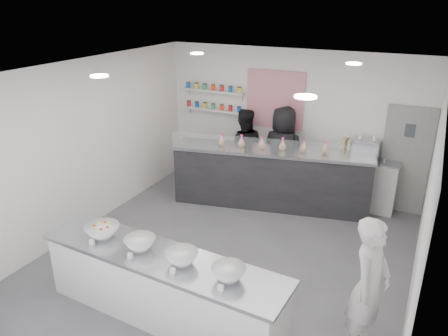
# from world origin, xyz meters

# --- Properties ---
(floor) EXTENTS (6.00, 6.00, 0.00)m
(floor) POSITION_xyz_m (0.00, 0.00, 0.00)
(floor) COLOR #515156
(floor) RESTS_ON ground
(ceiling) EXTENTS (6.00, 6.00, 0.00)m
(ceiling) POSITION_xyz_m (0.00, 0.00, 3.00)
(ceiling) COLOR white
(ceiling) RESTS_ON floor
(back_wall) EXTENTS (5.50, 0.00, 5.50)m
(back_wall) POSITION_xyz_m (0.00, 3.00, 1.50)
(back_wall) COLOR white
(back_wall) RESTS_ON floor
(left_wall) EXTENTS (0.00, 6.00, 6.00)m
(left_wall) POSITION_xyz_m (-2.75, 0.00, 1.50)
(left_wall) COLOR white
(left_wall) RESTS_ON floor
(right_wall) EXTENTS (0.00, 6.00, 6.00)m
(right_wall) POSITION_xyz_m (2.75, 0.00, 1.50)
(right_wall) COLOR white
(right_wall) RESTS_ON floor
(back_door) EXTENTS (0.88, 0.04, 2.10)m
(back_door) POSITION_xyz_m (2.30, 2.97, 1.05)
(back_door) COLOR gray
(back_door) RESTS_ON floor
(pattern_panel) EXTENTS (1.25, 0.03, 1.20)m
(pattern_panel) POSITION_xyz_m (-0.35, 2.98, 1.95)
(pattern_panel) COLOR #C82046
(pattern_panel) RESTS_ON back_wall
(jar_shelf_lower) EXTENTS (1.45, 0.22, 0.04)m
(jar_shelf_lower) POSITION_xyz_m (-1.75, 2.90, 1.60)
(jar_shelf_lower) COLOR silver
(jar_shelf_lower) RESTS_ON back_wall
(jar_shelf_upper) EXTENTS (1.45, 0.22, 0.04)m
(jar_shelf_upper) POSITION_xyz_m (-1.75, 2.90, 2.02)
(jar_shelf_upper) COLOR silver
(jar_shelf_upper) RESTS_ON back_wall
(preserve_jars) EXTENTS (1.45, 0.10, 0.56)m
(preserve_jars) POSITION_xyz_m (-1.75, 2.88, 1.88)
(preserve_jars) COLOR red
(preserve_jars) RESTS_ON jar_shelf_lower
(downlight_0) EXTENTS (0.24, 0.24, 0.02)m
(downlight_0) POSITION_xyz_m (-1.40, -1.00, 2.98)
(downlight_0) COLOR white
(downlight_0) RESTS_ON ceiling
(downlight_1) EXTENTS (0.24, 0.24, 0.02)m
(downlight_1) POSITION_xyz_m (1.40, -1.00, 2.98)
(downlight_1) COLOR white
(downlight_1) RESTS_ON ceiling
(downlight_2) EXTENTS (0.24, 0.24, 0.02)m
(downlight_2) POSITION_xyz_m (-1.40, 1.60, 2.98)
(downlight_2) COLOR white
(downlight_2) RESTS_ON ceiling
(downlight_3) EXTENTS (0.24, 0.24, 0.02)m
(downlight_3) POSITION_xyz_m (1.40, 1.60, 2.98)
(downlight_3) COLOR white
(downlight_3) RESTS_ON ceiling
(prep_counter) EXTENTS (3.44, 0.95, 0.93)m
(prep_counter) POSITION_xyz_m (-0.14, -1.63, 0.46)
(prep_counter) COLOR silver
(prep_counter) RESTS_ON floor
(back_bar) EXTENTS (3.91, 1.53, 1.19)m
(back_bar) POSITION_xyz_m (-0.05, 2.06, 0.60)
(back_bar) COLOR black
(back_bar) RESTS_ON floor
(sneeze_guard) EXTENTS (3.71, 0.85, 0.33)m
(sneeze_guard) POSITION_xyz_m (0.03, 1.73, 1.35)
(sneeze_guard) COLOR white
(sneeze_guard) RESTS_ON back_bar
(espresso_ledge) EXTENTS (1.39, 0.44, 1.03)m
(espresso_ledge) POSITION_xyz_m (1.55, 2.78, 0.52)
(espresso_ledge) COLOR silver
(espresso_ledge) RESTS_ON floor
(espresso_machine) EXTENTS (0.49, 0.34, 0.38)m
(espresso_machine) POSITION_xyz_m (1.59, 2.78, 1.22)
(espresso_machine) COLOR #93969E
(espresso_machine) RESTS_ON espresso_ledge
(cup_stacks) EXTENTS (0.25, 0.24, 0.34)m
(cup_stacks) POSITION_xyz_m (1.22, 2.78, 1.20)
(cup_stacks) COLOR #C8B88D
(cup_stacks) RESTS_ON espresso_ledge
(prep_bowls) EXTENTS (2.38, 0.63, 0.16)m
(prep_bowls) POSITION_xyz_m (-0.14, -1.63, 1.01)
(prep_bowls) COLOR white
(prep_bowls) RESTS_ON prep_counter
(label_cards) EXTENTS (2.01, 0.04, 0.07)m
(label_cards) POSITION_xyz_m (-0.11, -2.16, 0.96)
(label_cards) COLOR white
(label_cards) RESTS_ON prep_counter
(cookie_bags) EXTENTS (2.11, 0.60, 0.25)m
(cookie_bags) POSITION_xyz_m (-0.05, 2.06, 1.32)
(cookie_bags) COLOR pink
(cookie_bags) RESTS_ON back_bar
(woman_prep) EXTENTS (0.55, 0.71, 1.74)m
(woman_prep) POSITION_xyz_m (2.31, -1.03, 0.87)
(woman_prep) COLOR silver
(woman_prep) RESTS_ON floor
(staff_left) EXTENTS (1.06, 0.96, 1.78)m
(staff_left) POSITION_xyz_m (-0.88, 2.60, 0.89)
(staff_left) COLOR black
(staff_left) RESTS_ON floor
(staff_right) EXTENTS (0.98, 0.67, 1.93)m
(staff_right) POSITION_xyz_m (-0.01, 2.60, 0.96)
(staff_right) COLOR black
(staff_right) RESTS_ON floor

